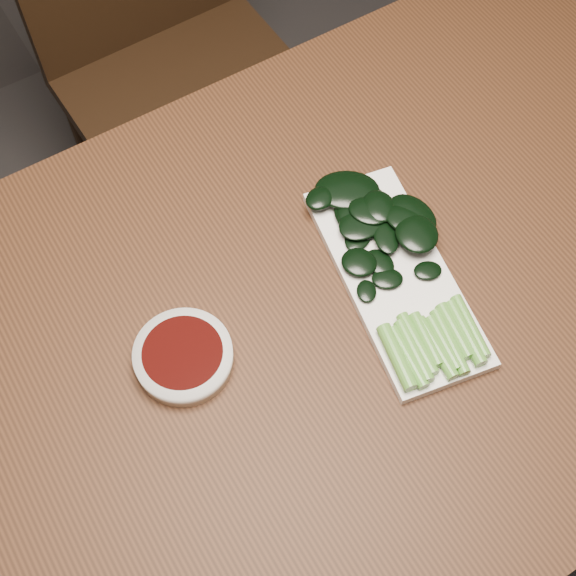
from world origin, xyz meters
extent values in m
plane|color=#2B2929|center=(0.00, 0.00, 0.00)|extent=(6.00, 6.00, 0.00)
cube|color=#412412|center=(0.00, 0.00, 0.73)|extent=(1.40, 0.80, 0.04)
cylinder|color=#412412|center=(0.64, 0.34, 0.35)|extent=(0.05, 0.05, 0.71)
cube|color=black|center=(0.16, 0.65, 0.43)|extent=(0.46, 0.46, 0.04)
cylinder|color=black|center=(-0.03, 0.45, 0.21)|extent=(0.04, 0.04, 0.41)
cylinder|color=black|center=(0.36, 0.46, 0.21)|extent=(0.04, 0.04, 0.41)
cylinder|color=black|center=(-0.04, 0.84, 0.21)|extent=(0.04, 0.04, 0.41)
cylinder|color=black|center=(0.35, 0.85, 0.21)|extent=(0.04, 0.04, 0.41)
cylinder|color=white|center=(-0.15, 0.03, 0.76)|extent=(0.12, 0.12, 0.03)
cylinder|color=#380805|center=(-0.15, 0.03, 0.78)|extent=(0.10, 0.10, 0.00)
cube|color=white|center=(0.13, -0.01, 0.76)|extent=(0.18, 0.33, 0.01)
cylinder|color=#5DA238|center=(0.06, -0.11, 0.77)|extent=(0.04, 0.09, 0.02)
cylinder|color=#5DA238|center=(0.07, -0.11, 0.77)|extent=(0.03, 0.08, 0.01)
cylinder|color=#5DA238|center=(0.08, -0.11, 0.77)|extent=(0.03, 0.08, 0.02)
cylinder|color=#5DA238|center=(0.09, -0.11, 0.77)|extent=(0.03, 0.08, 0.02)
cylinder|color=#5DA238|center=(0.10, -0.11, 0.77)|extent=(0.03, 0.07, 0.02)
cylinder|color=#5DA238|center=(0.11, -0.12, 0.77)|extent=(0.03, 0.09, 0.01)
cylinder|color=#5DA238|center=(0.12, -0.12, 0.77)|extent=(0.03, 0.07, 0.02)
cylinder|color=#5DA238|center=(0.13, -0.12, 0.77)|extent=(0.03, 0.09, 0.01)
cylinder|color=#5DA238|center=(0.14, -0.12, 0.77)|extent=(0.03, 0.08, 0.02)
cylinder|color=#5DA238|center=(0.15, -0.12, 0.77)|extent=(0.03, 0.09, 0.02)
cylinder|color=#5DA238|center=(0.16, -0.12, 0.77)|extent=(0.03, 0.09, 0.01)
ellipsoid|color=black|center=(0.14, 0.08, 0.77)|extent=(0.07, 0.09, 0.02)
ellipsoid|color=black|center=(0.13, 0.07, 0.78)|extent=(0.07, 0.06, 0.01)
ellipsoid|color=black|center=(0.12, 0.06, 0.77)|extent=(0.07, 0.06, 0.01)
ellipsoid|color=black|center=(0.09, 0.02, 0.77)|extent=(0.06, 0.06, 0.01)
ellipsoid|color=black|center=(0.14, 0.04, 0.78)|extent=(0.05, 0.06, 0.01)
ellipsoid|color=black|center=(0.13, 0.08, 0.78)|extent=(0.06, 0.06, 0.01)
ellipsoid|color=black|center=(0.14, 0.12, 0.78)|extent=(0.11, 0.10, 0.01)
ellipsoid|color=black|center=(0.15, 0.08, 0.78)|extent=(0.06, 0.07, 0.01)
ellipsoid|color=black|center=(0.18, 0.02, 0.79)|extent=(0.07, 0.07, 0.01)
ellipsoid|color=black|center=(0.10, 0.13, 0.78)|extent=(0.05, 0.04, 0.01)
ellipsoid|color=black|center=(0.16, 0.08, 0.78)|extent=(0.05, 0.06, 0.01)
ellipsoid|color=black|center=(0.18, 0.02, 0.78)|extent=(0.05, 0.05, 0.01)
ellipsoid|color=black|center=(0.19, 0.04, 0.78)|extent=(0.06, 0.08, 0.01)
ellipsoid|color=black|center=(0.13, 0.09, 0.78)|extent=(0.05, 0.05, 0.01)
ellipsoid|color=black|center=(0.16, 0.10, 0.78)|extent=(0.05, 0.05, 0.01)
ellipsoid|color=black|center=(0.18, 0.04, 0.78)|extent=(0.07, 0.08, 0.01)
ellipsoid|color=black|center=(0.08, -0.01, 0.77)|extent=(0.04, 0.04, 0.01)
ellipsoid|color=black|center=(0.16, -0.03, 0.77)|extent=(0.04, 0.04, 0.01)
ellipsoid|color=black|center=(0.11, -0.01, 0.77)|extent=(0.05, 0.05, 0.01)
ellipsoid|color=black|center=(0.12, 0.01, 0.77)|extent=(0.04, 0.05, 0.01)
camera|label=1|loc=(-0.25, -0.37, 1.64)|focal=50.00mm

